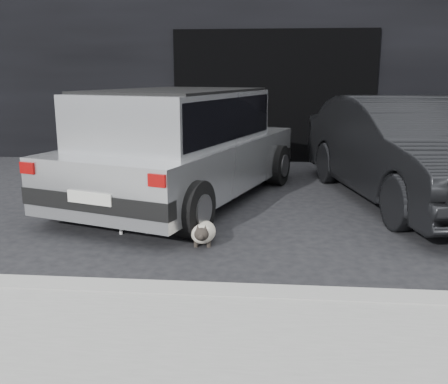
# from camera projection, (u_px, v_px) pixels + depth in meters

# --- Properties ---
(ground) EXTENTS (80.00, 80.00, 0.00)m
(ground) POSITION_uv_depth(u_px,v_px,m) (196.00, 212.00, 6.47)
(ground) COLOR black
(ground) RESTS_ON ground
(building_facade) EXTENTS (34.00, 4.00, 5.00)m
(building_facade) POSITION_uv_depth(u_px,v_px,m) (274.00, 41.00, 11.62)
(building_facade) COLOR black
(building_facade) RESTS_ON ground
(garage_opening) EXTENTS (4.00, 0.10, 2.60)m
(garage_opening) POSITION_uv_depth(u_px,v_px,m) (274.00, 97.00, 9.95)
(garage_opening) COLOR black
(garage_opening) RESTS_ON ground
(curb) EXTENTS (18.00, 0.25, 0.12)m
(curb) POSITION_uv_depth(u_px,v_px,m) (275.00, 298.00, 3.85)
(curb) COLOR gray
(curb) RESTS_ON ground
(silver_hatchback) EXTENTS (3.12, 4.57, 1.55)m
(silver_hatchback) POSITION_uv_depth(u_px,v_px,m) (181.00, 141.00, 6.87)
(silver_hatchback) COLOR silver
(silver_hatchback) RESTS_ON ground
(second_car) EXTENTS (2.40, 4.62, 1.45)m
(second_car) POSITION_uv_depth(u_px,v_px,m) (406.00, 150.00, 6.84)
(second_car) COLOR black
(second_car) RESTS_ON ground
(cat_siamese) EXTENTS (0.30, 0.79, 0.27)m
(cat_siamese) POSITION_uv_depth(u_px,v_px,m) (203.00, 232.00, 5.24)
(cat_siamese) COLOR beige
(cat_siamese) RESTS_ON ground
(cat_white) EXTENTS (0.70, 0.34, 0.34)m
(cat_white) POSITION_uv_depth(u_px,v_px,m) (137.00, 218.00, 5.63)
(cat_white) COLOR silver
(cat_white) RESTS_ON ground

